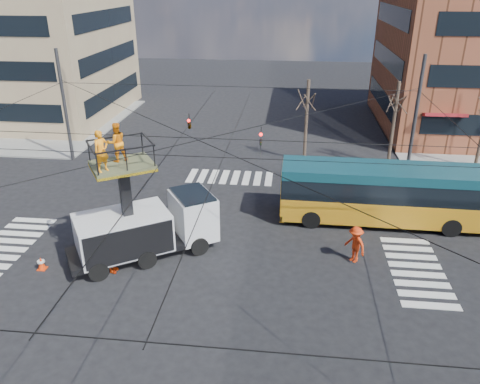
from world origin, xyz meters
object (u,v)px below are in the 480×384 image
at_px(traffic_cone, 41,263).
at_px(utility_truck, 145,215).
at_px(worker_ground, 111,255).
at_px(flagger, 355,244).
at_px(city_bus, 385,193).

bearing_deg(traffic_cone, utility_truck, 22.50).
bearing_deg(worker_ground, utility_truck, -31.37).
relative_size(traffic_cone, flagger, 0.34).
distance_m(traffic_cone, worker_ground, 3.38).
relative_size(utility_truck, flagger, 3.90).
bearing_deg(city_bus, utility_truck, -157.69).
xyz_separation_m(utility_truck, worker_ground, (-1.18, -1.70, -1.23)).
bearing_deg(utility_truck, city_bus, -11.35).
bearing_deg(flagger, utility_truck, -126.94).
height_order(utility_truck, city_bus, utility_truck).
distance_m(utility_truck, worker_ground, 2.41).
height_order(city_bus, flagger, city_bus).
bearing_deg(utility_truck, flagger, -30.35).
height_order(utility_truck, flagger, utility_truck).
bearing_deg(city_bus, flagger, -113.84).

